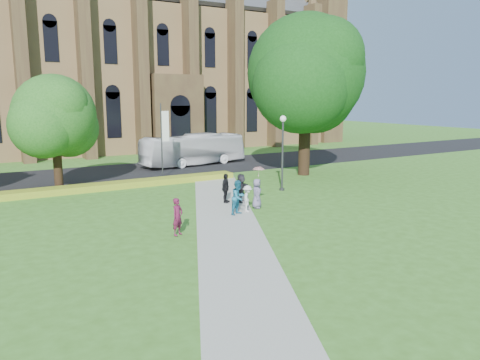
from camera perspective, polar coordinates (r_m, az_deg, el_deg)
ground at (r=23.80m, az=-0.40°, el=-5.76°), size 160.00×160.00×0.00m
road at (r=41.91m, az=-14.35°, el=0.89°), size 160.00×10.00×0.02m
footpath at (r=24.63m, az=-1.58°, el=-5.16°), size 15.58×28.54×0.04m
flower_hedge at (r=34.88m, az=-14.33°, el=-0.57°), size 18.00×1.40×0.45m
cathedral at (r=63.60m, az=-11.19°, el=15.79°), size 52.60×18.25×28.00m
streetlamp at (r=32.60m, az=5.22°, el=4.42°), size 0.44×0.44×5.24m
large_tree at (r=39.40m, az=8.06°, el=12.73°), size 9.60×9.60×13.20m
street_tree_1 at (r=34.73m, az=-21.69°, el=7.29°), size 5.60×5.60×8.05m
banner_pole_0 at (r=37.66m, az=-9.39°, el=5.24°), size 0.70×0.10×6.00m
tour_coach at (r=45.14m, az=-5.69°, el=3.71°), size 10.91×4.01×2.97m
pedestrian_0 at (r=22.30m, az=-7.62°, el=-4.45°), size 0.78×0.68×1.79m
pedestrian_1 at (r=25.95m, az=-0.21°, el=-2.13°), size 1.14×1.02×1.92m
pedestrian_2 at (r=26.59m, az=0.92°, el=-2.28°), size 1.01×1.13×1.52m
pedestrian_3 at (r=28.82m, az=-1.77°, el=-1.01°), size 1.09×1.03×1.81m
pedestrian_4 at (r=27.51m, az=2.07°, el=-1.64°), size 0.97×1.00×1.73m
pedestrian_5 at (r=28.99m, az=0.14°, el=-0.97°), size 1.56×1.52×1.78m
parasol at (r=27.48m, az=2.29°, el=0.83°), size 0.91×0.91×0.60m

